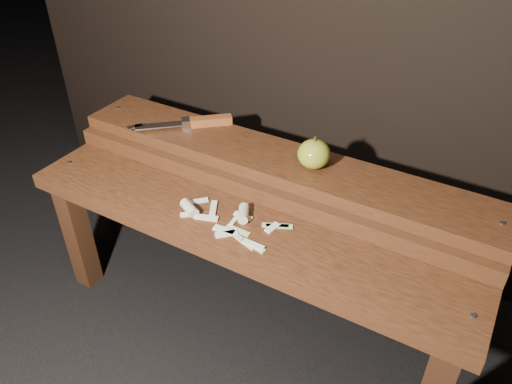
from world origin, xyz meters
The scene contains 6 objects.
ground centered at (0.00, 0.00, 0.00)m, with size 60.00×60.00×0.00m, color black.
bench_front_tier centered at (0.00, -0.06, 0.35)m, with size 1.20×0.20×0.42m.
bench_rear_tier centered at (0.00, 0.17, 0.41)m, with size 1.20×0.21×0.50m.
apple centered at (0.10, 0.17, 0.54)m, with size 0.08×0.08×0.09m.
knife centered at (-0.28, 0.20, 0.51)m, with size 0.24×0.21×0.03m.
apple_scraps centered at (-0.03, -0.04, 0.43)m, with size 0.29×0.13×0.03m.
Camera 1 is at (0.52, -0.83, 1.19)m, focal length 35.00 mm.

